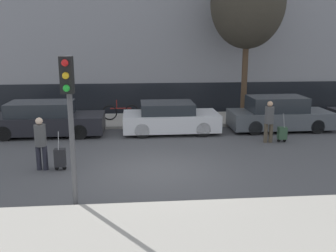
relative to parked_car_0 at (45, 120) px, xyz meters
name	(u,v)px	position (x,y,z in m)	size (l,w,h in m)	color
ground_plane	(155,170)	(4.25, -4.72, -0.65)	(80.00, 80.00, 0.00)	#4C4C4F
sidewalk_near	(166,230)	(4.25, -8.47, -0.59)	(28.00, 2.50, 0.12)	#A39E93
sidewalk_far	(147,120)	(4.25, 2.28, -0.59)	(28.00, 3.00, 0.12)	#A39E93
building_facade	(143,14)	(4.25, 5.90, 4.59)	(28.00, 2.90, 10.51)	gray
parked_car_0	(45,120)	(0.00, 0.00, 0.00)	(4.65, 1.83, 1.39)	black
parked_car_1	(170,118)	(5.15, -0.01, -0.03)	(3.99, 1.91, 1.29)	silver
parked_car_2	(279,115)	(9.88, -0.02, 0.03)	(4.31, 1.73, 1.47)	#4C5156
pedestrian_left	(41,141)	(0.85, -4.35, 0.26)	(0.35, 0.34, 1.62)	#23232D
trolley_left	(60,158)	(1.40, -4.42, -0.26)	(0.34, 0.29, 1.20)	#262628
pedestrian_right	(269,119)	(8.74, -1.94, 0.25)	(0.35, 0.34, 1.60)	#4C4233
trolley_right	(282,133)	(9.29, -1.95, -0.30)	(0.34, 0.29, 1.13)	#335138
traffic_light	(69,102)	(2.22, -7.09, 1.86)	(0.28, 0.47, 3.50)	#515154
parked_bicycle	(121,112)	(3.01, 2.16, -0.16)	(1.77, 0.06, 0.96)	black
bare_tree_near_crossing	(248,3)	(8.97, 2.24, 4.85)	(3.44, 3.44, 7.51)	#4C3826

